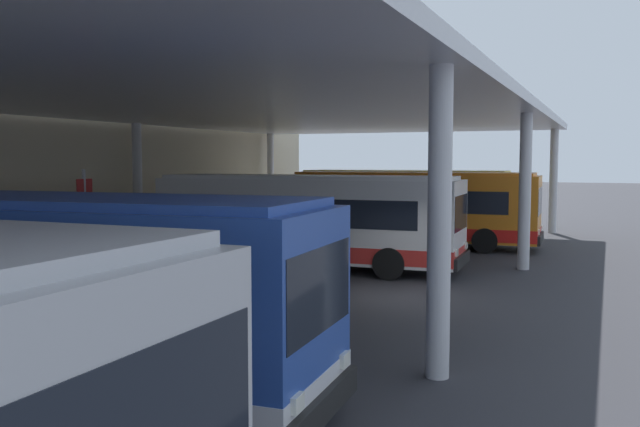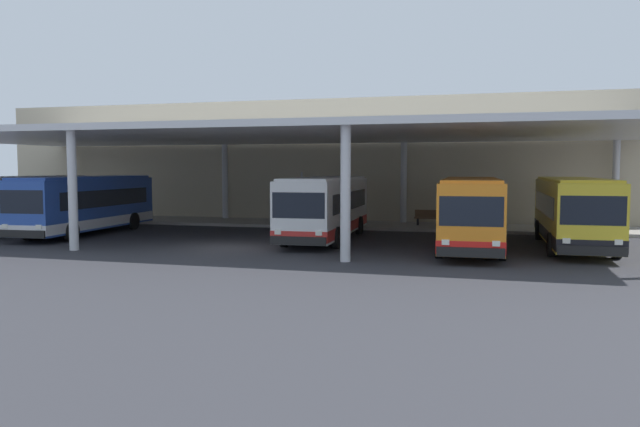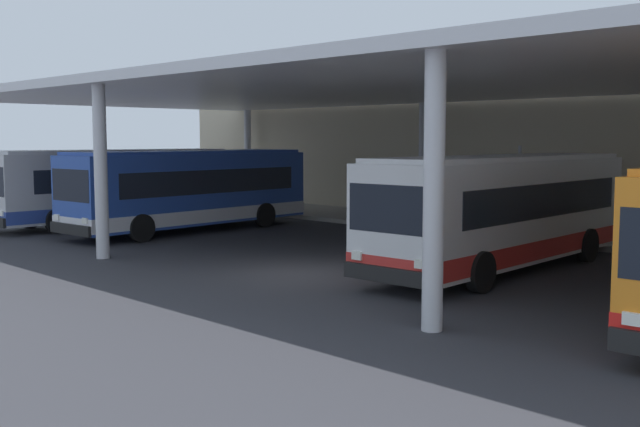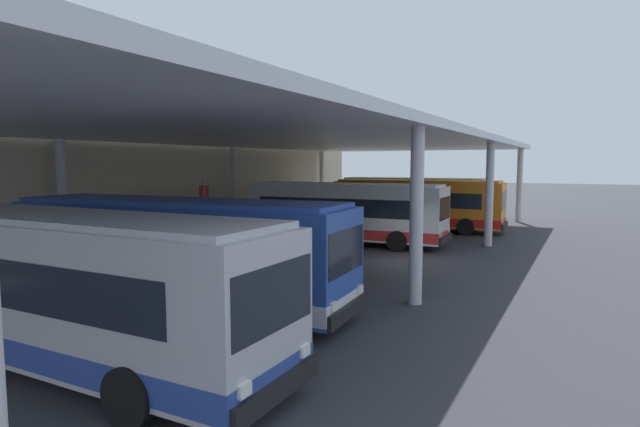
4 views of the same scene
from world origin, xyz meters
TOP-DOWN VIEW (x-y plane):
  - ground_plane at (0.00, 0.00)m, footprint 200.00×200.00m
  - platform_kerb at (0.00, 11.75)m, footprint 42.00×4.50m
  - station_building_facade at (0.00, 15.00)m, footprint 48.00×1.60m
  - canopy_shelter at (0.00, 5.50)m, footprint 40.00×17.00m
  - bus_nearest_bay at (-14.12, 2.56)m, footprint 2.76×10.54m
  - bus_second_bay at (-9.87, 3.40)m, footprint 3.18×10.67m
  - bus_middle_bay at (3.53, 4.33)m, footprint 3.00×10.62m
  - banner_sign at (0.18, 10.94)m, footprint 0.70×0.12m

SIDE VIEW (x-z plane):
  - ground_plane at x=0.00m, z-range 0.00..0.00m
  - platform_kerb at x=0.00m, z-range 0.00..0.18m
  - bus_nearest_bay at x=-14.12m, z-range 0.07..3.24m
  - bus_second_bay at x=-9.87m, z-range 0.07..3.24m
  - bus_middle_bay at x=3.53m, z-range 0.07..3.24m
  - banner_sign at x=0.18m, z-range 0.38..3.58m
  - station_building_facade at x=0.00m, z-range 0.00..8.24m
  - canopy_shelter at x=0.00m, z-range 2.54..8.09m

